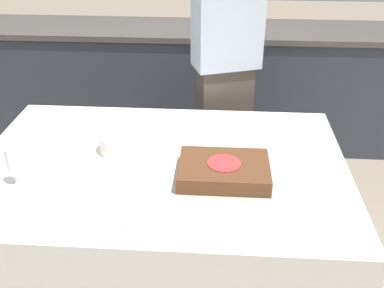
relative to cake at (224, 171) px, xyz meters
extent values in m
plane|color=gray|center=(-0.28, 0.10, -0.79)|extent=(14.00, 14.00, 0.00)
cube|color=#333842|center=(-0.28, 1.73, -0.35)|extent=(4.40, 0.55, 0.88)
cube|color=#4C4742|center=(-0.28, 1.73, 0.11)|extent=(4.40, 0.58, 0.04)
cube|color=white|center=(-0.28, 0.10, -0.41)|extent=(1.64, 1.11, 0.76)
cube|color=#B7B2AD|center=(0.00, 0.00, -0.03)|extent=(0.41, 0.31, 0.00)
cube|color=#56331C|center=(0.00, 0.00, 0.00)|extent=(0.37, 0.27, 0.07)
cylinder|color=red|center=(0.00, 0.00, 0.04)|extent=(0.14, 0.14, 0.00)
cylinder|color=white|center=(-0.47, 0.19, 0.01)|extent=(0.20, 0.20, 0.09)
cylinder|color=white|center=(-0.84, -0.10, -0.03)|extent=(0.06, 0.06, 0.00)
cylinder|color=white|center=(-0.84, -0.10, 0.00)|extent=(0.01, 0.01, 0.07)
cylinder|color=white|center=(-0.84, -0.10, 0.08)|extent=(0.05, 0.05, 0.10)
cylinder|color=white|center=(0.05, 0.29, -0.03)|extent=(0.18, 0.18, 0.00)
cube|color=white|center=(-0.26, -0.30, -0.03)|extent=(0.18, 0.11, 0.02)
cube|color=#4C4238|center=(0.00, 0.88, -0.33)|extent=(0.34, 0.25, 0.93)
cube|color=silver|center=(0.00, 0.88, 0.45)|extent=(0.41, 0.31, 0.62)
camera|label=1|loc=(-0.02, -1.57, 1.02)|focal=42.00mm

